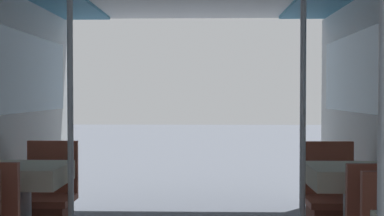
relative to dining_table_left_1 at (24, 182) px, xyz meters
name	(u,v)px	position (x,y,z in m)	size (l,w,h in m)	color
dining_table_left_1	(24,182)	(0.00, 0.00, 0.00)	(0.57, 0.57, 0.76)	#4C4C51
support_pole_left_1	(70,124)	(0.32, 0.00, 0.40)	(0.04, 0.04, 2.08)	silver
support_pole_right_0	(383,150)	(1.91, -1.65, 0.40)	(0.04, 0.04, 2.08)	silver
dining_table_right_1	(350,183)	(2.23, 0.00, 0.00)	(0.57, 0.57, 0.76)	#4C4C51
support_pole_right_1	(303,124)	(1.91, 0.00, 0.40)	(0.04, 0.04, 2.08)	silver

